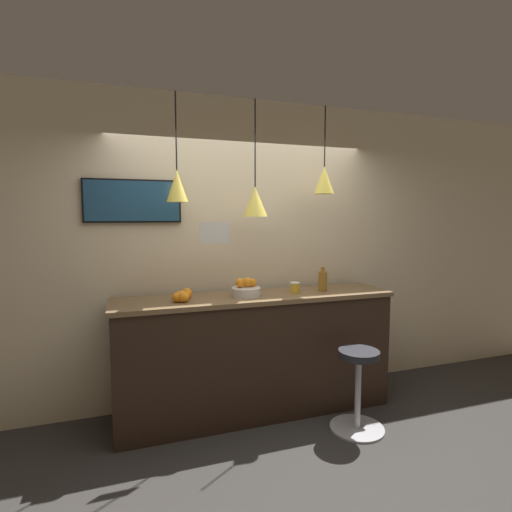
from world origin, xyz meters
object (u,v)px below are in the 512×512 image
object	(u,v)px
bar_stool	(358,382)
spread_jar	(295,288)
fruit_bowl	(246,290)
juice_bottle	(323,281)
mounted_tv	(133,201)

from	to	relation	value
bar_stool	spread_jar	world-z (taller)	spread_jar
bar_stool	fruit_bowl	xyz separation A→B (m)	(-0.81, 0.54, 0.74)
juice_bottle	mounted_tv	xyz separation A→B (m)	(-1.67, 0.38, 0.74)
juice_bottle	mounted_tv	bearing A→B (deg)	167.22
spread_jar	mounted_tv	distance (m)	1.64
mounted_tv	spread_jar	bearing A→B (deg)	-15.28
bar_stool	juice_bottle	distance (m)	0.94
fruit_bowl	mounted_tv	xyz separation A→B (m)	(-0.92, 0.37, 0.78)
juice_bottle	bar_stool	bearing A→B (deg)	-83.65
bar_stool	mounted_tv	world-z (taller)	mounted_tv
spread_jar	fruit_bowl	bearing A→B (deg)	179.34
juice_bottle	mounted_tv	distance (m)	1.87
bar_stool	fruit_bowl	size ratio (longest dim) A/B	2.70
bar_stool	juice_bottle	size ratio (longest dim) A/B	3.01
spread_jar	mounted_tv	size ratio (longest dim) A/B	0.12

